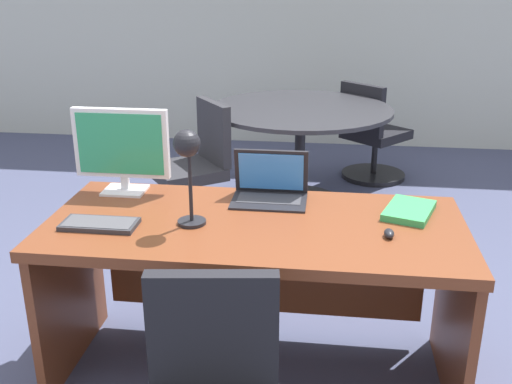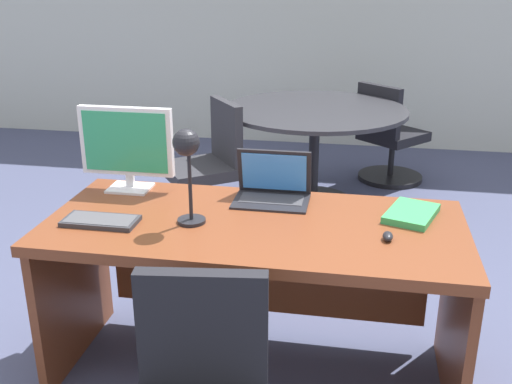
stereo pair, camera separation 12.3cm
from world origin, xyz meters
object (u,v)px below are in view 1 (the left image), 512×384
Objects in this scene: desk at (256,258)px; keyboard at (100,224)px; meeting_table at (300,131)px; monitor at (121,146)px; meeting_chair_near at (194,177)px; laptop at (270,184)px; desk_lamp at (188,156)px; meeting_chair_far at (371,141)px; mouse at (389,233)px; book at (409,211)px.

keyboard reaches higher than desk.
meeting_table is at bearing 87.94° from desk.
monitor is 0.33× the size of meeting_table.
keyboard is 1.81m from meeting_chair_near.
desk_lamp reaches higher than laptop.
laptop is at bearing -103.92° from meeting_chair_far.
laptop is at bearing 0.28° from monitor.
meeting_chair_far is at bearing 42.38° from meeting_chair_near.
meeting_chair_far is at bearing 76.08° from laptop.
desk is 3.93× the size of monitor.
mouse is 0.28m from book.
book is (0.92, 0.25, -0.29)m from desk_lamp.
laptop is (0.70, 0.00, -0.16)m from monitor.
meeting_chair_near is at bearing 124.87° from mouse.
meeting_chair_near reaches higher than mouse.
desk is 0.69m from keyboard.
monitor is 2.94m from meeting_chair_far.
meeting_table is at bearing 68.40° from monitor.
meeting_chair_far is (1.33, 2.54, -0.64)m from monitor.
mouse is 0.86m from desk_lamp.
laptop is 1.09× the size of keyboard.
meeting_table is at bearing 102.00° from mouse.
book is 0.36× the size of meeting_chair_near.
monitor is at bearing -179.72° from laptop.
laptop is 0.64m from mouse.
desk is 0.82m from monitor.
meeting_chair_near is 1.04× the size of meeting_chair_far.
desk_lamp reaches higher than meeting_table.
mouse reaches higher than book.
book is at bearing -90.14° from meeting_chair_far.
keyboard is 0.76× the size of desk_lamp.
monitor reaches higher than meeting_chair_near.
laptop is at bearing 31.70° from keyboard.
mouse is 0.23× the size of book.
mouse reaches higher than meeting_table.
meeting_chair_far is (0.59, 0.67, -0.24)m from meeting_table.
mouse is at bearing -78.00° from meeting_table.
laptop is 0.40× the size of meeting_chair_far.
meeting_chair_near reaches higher than keyboard.
monitor reaches higher than laptop.
desk is at bearing -19.62° from monitor.
mouse is 0.08× the size of meeting_chair_far.
book is at bearing -10.28° from laptop.
desk_lamp is at bearing 8.04° from keyboard.
meeting_chair_near reaches higher than meeting_table.
laptop is at bearing 50.61° from desk_lamp.
meeting_table is at bearing 81.41° from desk_lamp.
meeting_chair_far is at bearing 87.77° from mouse.
desk_lamp is at bearing -77.39° from meeting_chair_near.
laptop is 0.52m from desk_lamp.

